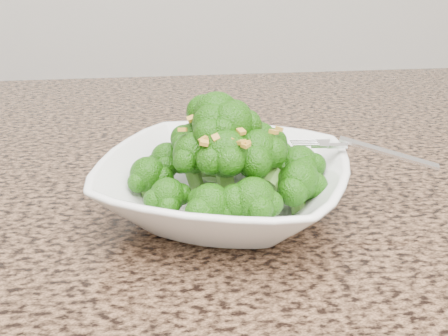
{
  "coord_description": "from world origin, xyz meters",
  "views": [
    {
      "loc": [
        0.06,
        -0.29,
        1.16
      ],
      "look_at": [
        0.12,
        0.21,
        0.95
      ],
      "focal_mm": 45.0,
      "sensor_mm": 36.0,
      "label": 1
    }
  ],
  "objects": [
    {
      "name": "garlic_topping",
      "position": [
        0.12,
        0.21,
        1.04
      ],
      "size": [
        0.13,
        0.13,
        0.01
      ],
      "primitive_type": null,
      "color": "gold",
      "rests_on": "broccoli_pile"
    },
    {
      "name": "bowl",
      "position": [
        0.12,
        0.21,
        0.93
      ],
      "size": [
        0.31,
        0.31,
        0.06
      ],
      "primitive_type": "imported",
      "rotation": [
        0.0,
        0.0,
        -0.38
      ],
      "color": "white",
      "rests_on": "granite_counter"
    },
    {
      "name": "broccoli_pile",
      "position": [
        0.12,
        0.21,
        1.0
      ],
      "size": [
        0.21,
        0.21,
        0.08
      ],
      "primitive_type": null,
      "color": "#1F5F0A",
      "rests_on": "bowl"
    },
    {
      "name": "fork",
      "position": [
        0.24,
        0.22,
        0.97
      ],
      "size": [
        0.17,
        0.09,
        0.01
      ],
      "primitive_type": null,
      "rotation": [
        0.0,
        0.0,
        -0.39
      ],
      "color": "silver",
      "rests_on": "bowl"
    },
    {
      "name": "granite_counter",
      "position": [
        0.0,
        0.3,
        0.89
      ],
      "size": [
        1.64,
        1.04,
        0.03
      ],
      "primitive_type": "cube",
      "color": "brown",
      "rests_on": "cabinet"
    }
  ]
}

